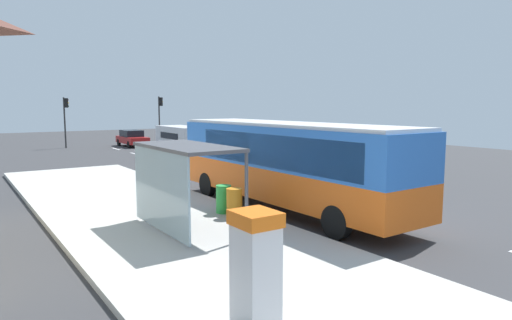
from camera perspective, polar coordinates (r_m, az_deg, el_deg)
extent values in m
cube|color=#38383A|center=(27.60, -8.62, -1.16)|extent=(56.00, 92.00, 0.04)
cube|color=beige|center=(14.25, -10.94, -8.41)|extent=(6.20, 30.00, 0.18)
cube|color=silver|center=(15.89, 16.62, -7.29)|extent=(0.16, 2.20, 0.01)
cube|color=silver|center=(19.34, 5.05, -4.49)|extent=(0.16, 2.20, 0.01)
cube|color=silver|center=(23.36, -2.74, -2.49)|extent=(0.16, 2.20, 0.01)
cube|color=silver|center=(27.70, -8.16, -1.07)|extent=(0.16, 2.20, 0.01)
cube|color=silver|center=(32.23, -12.07, -0.03)|extent=(0.16, 2.20, 0.01)
cube|color=silver|center=(36.89, -15.01, 0.75)|extent=(0.16, 2.20, 0.01)
cube|color=silver|center=(41.62, -17.29, 1.36)|extent=(0.16, 2.20, 0.01)
cube|color=orange|center=(16.55, 3.85, -2.66)|extent=(2.64, 11.03, 1.15)
cube|color=blue|center=(16.39, 3.88, 1.82)|extent=(2.64, 11.03, 1.45)
cube|color=silver|center=(16.33, 3.90, 4.53)|extent=(2.51, 10.81, 0.12)
cube|color=black|center=(20.90, -5.54, 2.71)|extent=(2.30, 0.15, 1.22)
cube|color=black|center=(15.26, 1.52, 1.18)|extent=(0.19, 8.58, 1.10)
cylinder|color=black|center=(19.23, -6.13, -3.08)|extent=(0.29, 1.00, 1.00)
cylinder|color=black|center=(20.40, -0.56, -2.46)|extent=(0.29, 1.00, 1.00)
cylinder|color=black|center=(13.24, 10.11, -7.75)|extent=(0.29, 1.00, 1.00)
cylinder|color=black|center=(14.88, 16.31, -6.28)|extent=(0.29, 1.00, 1.00)
cube|color=silver|center=(33.31, -9.33, 2.53)|extent=(2.06, 5.22, 1.96)
cube|color=black|center=(33.28, -9.34, 3.10)|extent=(2.08, 3.14, 0.44)
cylinder|color=black|center=(31.99, -6.35, 0.63)|extent=(0.23, 0.68, 0.68)
cylinder|color=black|center=(31.21, -9.29, 0.43)|extent=(0.23, 0.68, 0.68)
cylinder|color=black|center=(35.58, -9.30, 1.22)|extent=(0.23, 0.68, 0.68)
cylinder|color=black|center=(34.88, -11.99, 1.05)|extent=(0.23, 0.68, 0.68)
cube|color=#A51919|center=(43.67, -15.34, 2.48)|extent=(1.83, 4.41, 0.60)
cube|color=black|center=(43.81, -15.45, 3.28)|extent=(1.60, 2.39, 0.60)
cylinder|color=black|center=(42.55, -13.64, 2.01)|extent=(0.20, 0.64, 0.64)
cylinder|color=black|center=(42.01, -15.74, 1.89)|extent=(0.20, 0.64, 0.64)
cylinder|color=black|center=(45.37, -14.96, 2.27)|extent=(0.20, 0.64, 0.64)
cylinder|color=black|center=(44.87, -16.94, 2.15)|extent=(0.20, 0.64, 0.64)
cube|color=silver|center=(7.70, -0.05, -14.41)|extent=(0.60, 0.70, 1.70)
cube|color=orange|center=(7.40, -0.05, -7.40)|extent=(0.66, 0.76, 0.24)
cube|color=black|center=(7.78, 1.88, -12.06)|extent=(0.03, 0.36, 0.44)
cylinder|color=orange|center=(14.87, -2.75, -5.40)|extent=(0.52, 0.52, 0.95)
cylinder|color=green|center=(15.46, -4.11, -4.94)|extent=(0.52, 0.52, 0.95)
cylinder|color=#2D2D2D|center=(45.57, -12.12, 4.91)|extent=(0.14, 0.14, 4.67)
cube|color=black|center=(45.63, -11.92, 7.22)|extent=(0.24, 0.28, 0.84)
sphere|color=#360606|center=(45.68, -11.78, 7.58)|extent=(0.16, 0.16, 0.16)
sphere|color=#F2B20C|center=(45.68, -11.78, 7.23)|extent=(0.16, 0.16, 0.16)
sphere|color=black|center=(45.68, -11.77, 6.87)|extent=(0.16, 0.16, 0.16)
cylinder|color=#2D2D2D|center=(43.86, -23.00, 4.35)|extent=(0.14, 0.14, 4.53)
cube|color=black|center=(43.88, -22.83, 6.67)|extent=(0.24, 0.28, 0.84)
sphere|color=#360606|center=(43.90, -22.69, 7.04)|extent=(0.16, 0.16, 0.16)
sphere|color=#F2B20C|center=(43.90, -22.67, 6.67)|extent=(0.16, 0.16, 0.16)
sphere|color=black|center=(43.90, -22.66, 6.31)|extent=(0.16, 0.16, 0.16)
cube|color=#4C4C51|center=(13.28, -8.79, 1.66)|extent=(1.80, 4.00, 0.10)
cube|color=#8CA5B2|center=(13.11, -12.05, -3.78)|extent=(0.06, 3.80, 2.30)
cylinder|color=#4C4C51|center=(12.23, -1.21, -4.54)|extent=(0.10, 0.10, 2.44)
cylinder|color=#4C4C51|center=(15.50, -8.89, -2.17)|extent=(0.10, 0.10, 2.44)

